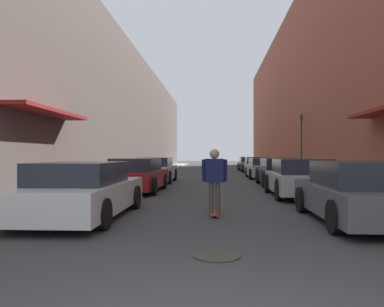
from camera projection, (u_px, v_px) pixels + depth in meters
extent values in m
plane|color=#38383A|center=(215.00, 177.00, 24.60)|extent=(122.64, 122.64, 0.00)
cube|color=#A3A099|center=(153.00, 172.00, 30.48)|extent=(1.80, 55.75, 0.12)
cube|color=#A3A099|center=(278.00, 172.00, 29.85)|extent=(1.80, 55.75, 0.12)
cube|color=#564C47|center=(118.00, 115.00, 30.67)|extent=(4.00, 55.75, 9.51)
cube|color=maroon|center=(48.00, 112.00, 12.43)|extent=(1.00, 4.80, 0.12)
cube|color=brown|center=(315.00, 91.00, 29.69)|extent=(4.00, 55.75, 13.15)
cube|color=silver|center=(84.00, 196.00, 8.85)|extent=(1.94, 4.77, 0.64)
cube|color=#232833|center=(80.00, 173.00, 8.62)|extent=(1.69, 2.49, 0.49)
cylinder|color=black|center=(70.00, 197.00, 10.38)|extent=(0.18, 0.63, 0.63)
cylinder|color=black|center=(136.00, 197.00, 10.26)|extent=(0.18, 0.63, 0.63)
cylinder|color=black|center=(12.00, 213.00, 7.44)|extent=(0.18, 0.63, 0.63)
cylinder|color=black|center=(104.00, 214.00, 7.32)|extent=(0.18, 0.63, 0.63)
cube|color=maroon|center=(137.00, 179.00, 15.01)|extent=(1.93, 4.51, 0.65)
cube|color=#232833|center=(136.00, 165.00, 14.79)|extent=(1.66, 2.36, 0.50)
cylinder|color=black|center=(124.00, 181.00, 16.44)|extent=(0.18, 0.67, 0.67)
cylinder|color=black|center=(164.00, 181.00, 16.33)|extent=(0.18, 0.67, 0.67)
cylinder|color=black|center=(105.00, 186.00, 13.68)|extent=(0.18, 0.67, 0.67)
cylinder|color=black|center=(154.00, 186.00, 13.57)|extent=(0.18, 0.67, 0.67)
cube|color=silver|center=(156.00, 172.00, 20.19)|extent=(1.81, 4.34, 0.68)
cube|color=#232833|center=(156.00, 162.00, 19.98)|extent=(1.58, 2.26, 0.46)
cylinder|color=black|center=(145.00, 174.00, 21.59)|extent=(0.18, 0.67, 0.67)
cylinder|color=black|center=(175.00, 175.00, 21.48)|extent=(0.18, 0.67, 0.67)
cylinder|color=black|center=(135.00, 177.00, 18.91)|extent=(0.18, 0.67, 0.67)
cylinder|color=black|center=(169.00, 177.00, 18.80)|extent=(0.18, 0.67, 0.67)
cube|color=#515459|center=(356.00, 200.00, 8.22)|extent=(1.82, 4.35, 0.61)
cube|color=#232833|center=(359.00, 174.00, 8.00)|extent=(1.59, 2.27, 0.55)
cylinder|color=black|center=(301.00, 200.00, 9.61)|extent=(0.18, 0.65, 0.65)
cylinder|color=black|center=(371.00, 200.00, 9.50)|extent=(0.18, 0.65, 0.65)
cylinder|color=black|center=(335.00, 217.00, 6.93)|extent=(0.18, 0.65, 0.65)
cube|color=#B7B7BC|center=(300.00, 182.00, 13.20)|extent=(2.02, 4.27, 0.63)
cube|color=#232833|center=(301.00, 166.00, 12.99)|extent=(1.74, 2.24, 0.51)
cylinder|color=black|center=(267.00, 183.00, 14.57)|extent=(0.18, 0.72, 0.72)
cylinder|color=black|center=(317.00, 184.00, 14.45)|extent=(0.18, 0.72, 0.72)
cylinder|color=black|center=(279.00, 190.00, 11.95)|extent=(0.18, 0.72, 0.72)
cylinder|color=black|center=(339.00, 190.00, 11.83)|extent=(0.18, 0.72, 0.72)
cube|color=black|center=(278.00, 175.00, 18.01)|extent=(1.79, 4.07, 0.62)
cube|color=#232833|center=(279.00, 163.00, 17.81)|extent=(1.55, 2.13, 0.50)
cylinder|color=black|center=(258.00, 176.00, 19.31)|extent=(0.18, 0.71, 0.71)
cylinder|color=black|center=(291.00, 177.00, 19.21)|extent=(0.18, 0.71, 0.71)
cylinder|color=black|center=(264.00, 180.00, 16.81)|extent=(0.18, 0.71, 0.71)
cylinder|color=black|center=(302.00, 180.00, 16.71)|extent=(0.18, 0.71, 0.71)
cube|color=#B7B7BC|center=(263.00, 170.00, 23.40)|extent=(1.97, 4.32, 0.67)
cube|color=#232833|center=(264.00, 161.00, 23.19)|extent=(1.70, 2.26, 0.42)
cylinder|color=black|center=(247.00, 172.00, 24.78)|extent=(0.18, 0.65, 0.65)
cylinder|color=black|center=(275.00, 172.00, 24.67)|extent=(0.18, 0.65, 0.65)
cylinder|color=black|center=(251.00, 174.00, 22.14)|extent=(0.18, 0.65, 0.65)
cylinder|color=black|center=(282.00, 174.00, 22.02)|extent=(0.18, 0.65, 0.65)
cube|color=black|center=(256.00, 167.00, 29.07)|extent=(1.86, 4.61, 0.70)
cube|color=#232833|center=(256.00, 160.00, 28.85)|extent=(1.62, 2.40, 0.42)
cylinder|color=black|center=(243.00, 169.00, 30.55)|extent=(0.18, 0.64, 0.64)
cylinder|color=black|center=(265.00, 169.00, 30.44)|extent=(0.18, 0.64, 0.64)
cylinder|color=black|center=(246.00, 170.00, 27.71)|extent=(0.18, 0.64, 0.64)
cylinder|color=black|center=(270.00, 170.00, 27.60)|extent=(0.18, 0.64, 0.64)
cube|color=#515459|center=(249.00, 165.00, 34.91)|extent=(1.86, 4.76, 0.59)
cube|color=#232833|center=(249.00, 160.00, 34.67)|extent=(1.63, 2.48, 0.50)
cylinder|color=black|center=(238.00, 166.00, 36.44)|extent=(0.18, 0.66, 0.66)
cylinder|color=black|center=(257.00, 166.00, 36.32)|extent=(0.18, 0.66, 0.66)
cylinder|color=black|center=(240.00, 167.00, 33.49)|extent=(0.18, 0.66, 0.66)
cylinder|color=black|center=(261.00, 168.00, 33.38)|extent=(0.18, 0.66, 0.66)
cube|color=#B2231E|center=(214.00, 213.00, 9.03)|extent=(0.20, 0.78, 0.02)
cylinder|color=beige|center=(211.00, 213.00, 9.28)|extent=(0.03, 0.06, 0.06)
cylinder|color=beige|center=(218.00, 213.00, 9.27)|extent=(0.03, 0.06, 0.06)
cylinder|color=beige|center=(211.00, 216.00, 8.78)|extent=(0.03, 0.06, 0.06)
cylinder|color=beige|center=(218.00, 217.00, 8.77)|extent=(0.03, 0.06, 0.06)
cylinder|color=#47423D|center=(211.00, 198.00, 9.03)|extent=(0.11, 0.11, 0.74)
cylinder|color=#47423D|center=(218.00, 198.00, 9.02)|extent=(0.11, 0.11, 0.74)
cube|color=#191E4C|center=(214.00, 170.00, 9.03)|extent=(0.44, 0.20, 0.57)
sphere|color=tan|center=(214.00, 154.00, 9.03)|extent=(0.24, 0.24, 0.24)
cylinder|color=#191E4C|center=(203.00, 170.00, 9.05)|extent=(0.09, 0.09, 0.54)
cylinder|color=#191E4C|center=(225.00, 170.00, 9.01)|extent=(0.09, 0.09, 0.54)
cylinder|color=#332D28|center=(217.00, 256.00, 5.45)|extent=(0.70, 0.70, 0.02)
cylinder|color=#2D2D2D|center=(301.00, 145.00, 24.24)|extent=(0.10, 0.10, 3.99)
cube|color=#332D0F|center=(301.00, 118.00, 24.24)|extent=(0.16, 0.16, 0.45)
sphere|color=red|center=(302.00, 116.00, 24.15)|extent=(0.11, 0.11, 0.11)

